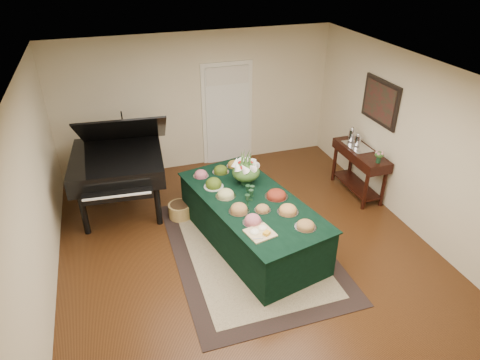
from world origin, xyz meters
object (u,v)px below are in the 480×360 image
object	(u,v)px
floral_centerpiece	(246,169)
mahogany_sideboard	(360,160)
buffet_table	(251,221)
grand_piano	(118,162)

from	to	relation	value
floral_centerpiece	mahogany_sideboard	world-z (taller)	floral_centerpiece
floral_centerpiece	mahogany_sideboard	size ratio (longest dim) A/B	0.35
floral_centerpiece	buffet_table	bearing A→B (deg)	-99.23
buffet_table	grand_piano	size ratio (longest dim) A/B	1.50
floral_centerpiece	mahogany_sideboard	bearing A→B (deg)	7.83
buffet_table	floral_centerpiece	world-z (taller)	floral_centerpiece
mahogany_sideboard	buffet_table	bearing A→B (deg)	-161.48
mahogany_sideboard	grand_piano	bearing A→B (deg)	169.32
buffet_table	floral_centerpiece	size ratio (longest dim) A/B	6.25
buffet_table	mahogany_sideboard	world-z (taller)	mahogany_sideboard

